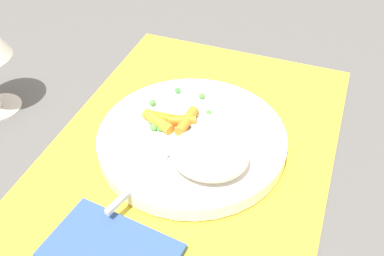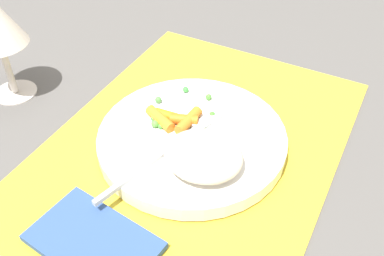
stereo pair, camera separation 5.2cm
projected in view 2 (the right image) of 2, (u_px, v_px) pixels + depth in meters
name	position (u px, v px, depth m)	size (l,w,h in m)	color
ground_plane	(192.00, 149.00, 0.57)	(2.40, 2.40, 0.00)	#565451
placemat	(192.00, 147.00, 0.57)	(0.48, 0.35, 0.01)	gold
plate	(192.00, 140.00, 0.56)	(0.24, 0.24, 0.02)	white
rice_mound	(204.00, 155.00, 0.51)	(0.08, 0.09, 0.03)	beige
carrot_portion	(176.00, 119.00, 0.57)	(0.05, 0.07, 0.01)	orange
pea_scatter	(177.00, 115.00, 0.58)	(0.09, 0.09, 0.01)	green
fork	(176.00, 144.00, 0.54)	(0.20, 0.06, 0.01)	silver
napkin	(94.00, 242.00, 0.46)	(0.08, 0.13, 0.01)	#33518C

